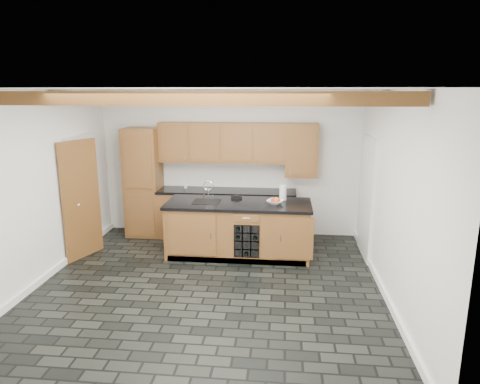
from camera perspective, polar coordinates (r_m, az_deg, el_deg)
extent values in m
plane|color=black|center=(6.41, -4.19, -12.38)|extent=(5.00, 5.00, 0.00)
plane|color=white|center=(8.36, -1.37, 3.85)|extent=(5.00, 0.00, 5.00)
plane|color=white|center=(6.84, -25.50, 0.40)|extent=(0.00, 5.00, 5.00)
plane|color=white|center=(6.02, 19.68, -0.68)|extent=(0.00, 5.00, 5.00)
plane|color=white|center=(5.78, -4.67, 13.52)|extent=(5.00, 5.00, 0.00)
cube|color=#563A16|center=(4.60, -7.43, 12.27)|extent=(4.90, 0.15, 0.15)
cube|color=#563A16|center=(6.37, -3.65, 12.61)|extent=(4.90, 0.15, 0.15)
cube|color=white|center=(7.22, -24.28, -10.10)|extent=(0.04, 5.00, 0.10)
cube|color=white|center=(6.46, 18.56, -12.37)|extent=(0.04, 5.00, 0.10)
cube|color=white|center=(8.01, -20.30, -0.18)|extent=(0.06, 0.94, 2.04)
cube|color=brown|center=(7.65, -20.42, -0.96)|extent=(0.31, 0.77, 2.00)
cube|color=white|center=(7.53, 16.62, -0.73)|extent=(0.06, 0.98, 2.04)
cube|color=black|center=(7.54, 16.80, -0.89)|extent=(0.02, 0.86, 1.96)
cube|color=brown|center=(8.51, -12.71, 1.29)|extent=(0.65, 0.60, 2.10)
cube|color=brown|center=(8.29, -1.77, -3.05)|extent=(2.60, 0.60, 0.88)
cube|color=black|center=(8.17, -1.79, 0.08)|extent=(2.64, 0.62, 0.05)
cube|color=white|center=(8.39, -1.54, 2.42)|extent=(2.60, 0.02, 0.52)
cube|color=brown|center=(8.15, -2.42, 6.61)|extent=(2.40, 0.35, 0.75)
cube|color=brown|center=(8.09, 8.21, 5.54)|extent=(0.60, 0.35, 1.00)
cube|color=brown|center=(7.40, -0.20, -5.08)|extent=(2.40, 0.90, 0.88)
cube|color=black|center=(7.27, -0.20, -1.60)|extent=(2.46, 0.96, 0.05)
cube|color=brown|center=(7.07, -6.44, -5.72)|extent=(0.80, 0.02, 0.70)
cube|color=brown|center=(6.92, 7.29, -6.18)|extent=(0.60, 0.02, 0.70)
cube|color=black|center=(7.11, 0.99, -6.22)|extent=(0.42, 0.30, 0.56)
cylinder|color=black|center=(7.04, 2.10, -5.82)|extent=(0.07, 0.26, 0.07)
cylinder|color=black|center=(7.14, 0.95, -7.91)|extent=(0.07, 0.26, 0.07)
cylinder|color=black|center=(7.01, -0.18, -4.67)|extent=(0.07, 0.26, 0.07)
cylinder|color=black|center=(7.06, -0.18, -5.75)|extent=(0.07, 0.26, 0.07)
cube|color=black|center=(7.34, -4.47, -1.33)|extent=(0.45, 0.40, 0.02)
cylinder|color=silver|center=(7.49, -4.24, -0.20)|extent=(0.02, 0.02, 0.20)
torus|color=silver|center=(7.45, -4.26, 0.84)|extent=(0.18, 0.02, 0.18)
cylinder|color=silver|center=(7.51, -4.84, -0.63)|extent=(0.02, 0.02, 0.08)
cylinder|color=silver|center=(7.49, -3.63, -0.67)|extent=(0.02, 0.02, 0.08)
cube|color=black|center=(7.53, -0.46, -0.71)|extent=(0.20, 0.15, 0.04)
cylinder|color=black|center=(7.52, -0.46, -0.51)|extent=(0.12, 0.12, 0.02)
imported|color=white|center=(7.19, 4.71, -1.33)|extent=(0.35, 0.35, 0.07)
sphere|color=#B63418|center=(7.18, 5.11, -1.06)|extent=(0.07, 0.07, 0.07)
sphere|color=orange|center=(7.23, 4.85, -0.96)|extent=(0.07, 0.07, 0.07)
sphere|color=olive|center=(7.21, 4.40, -0.98)|extent=(0.07, 0.07, 0.07)
sphere|color=red|center=(7.16, 4.38, -1.10)|extent=(0.07, 0.07, 0.07)
sphere|color=#C85F16|center=(7.14, 4.82, -1.15)|extent=(0.07, 0.07, 0.07)
cylinder|color=white|center=(7.44, 5.74, -0.09)|extent=(0.12, 0.12, 0.26)
imported|color=white|center=(8.37, -7.27, 0.75)|extent=(0.10, 0.10, 0.08)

